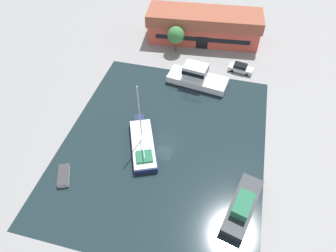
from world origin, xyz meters
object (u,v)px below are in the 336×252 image
(parked_car, at_px, (241,68))
(motor_cruiser, at_px, (197,77))
(warehouse_building, at_px, (204,26))
(sailboat_moored, at_px, (143,144))
(quay_tree_near_building, at_px, (176,35))
(small_dinghy, at_px, (64,176))
(cabin_boat, at_px, (243,206))

(parked_car, height_order, motor_cruiser, motor_cruiser)
(warehouse_building, xyz_separation_m, sailboat_moored, (-3.63, -31.25, -2.51))
(quay_tree_near_building, relative_size, sailboat_moored, 0.48)
(parked_car, distance_m, small_dinghy, 36.43)
(warehouse_building, relative_size, parked_car, 5.01)
(quay_tree_near_building, height_order, parked_car, quay_tree_near_building)
(warehouse_building, distance_m, sailboat_moored, 31.56)
(sailboat_moored, relative_size, small_dinghy, 2.91)
(parked_car, distance_m, motor_cruiser, 9.24)
(parked_car, bearing_deg, warehouse_building, -127.10)
(quay_tree_near_building, xyz_separation_m, small_dinghy, (-7.91, -33.10, -3.34))
(sailboat_moored, height_order, motor_cruiser, sailboat_moored)
(cabin_boat, bearing_deg, parked_car, 109.23)
(quay_tree_near_building, distance_m, parked_car, 14.17)
(warehouse_building, relative_size, cabin_boat, 2.58)
(warehouse_building, height_order, small_dinghy, warehouse_building)
(sailboat_moored, height_order, small_dinghy, sailboat_moored)
(warehouse_building, bearing_deg, sailboat_moored, -102.63)
(motor_cruiser, bearing_deg, small_dinghy, 158.35)
(cabin_boat, bearing_deg, warehouse_building, 120.77)
(quay_tree_near_building, relative_size, cabin_boat, 0.58)
(small_dinghy, xyz_separation_m, cabin_boat, (23.94, 1.08, 0.59))
(warehouse_building, distance_m, motor_cruiser, 15.07)
(sailboat_moored, relative_size, cabin_boat, 1.21)
(quay_tree_near_building, distance_m, motor_cruiser, 11.07)
(sailboat_moored, bearing_deg, cabin_boat, -46.51)
(motor_cruiser, relative_size, small_dinghy, 2.91)
(motor_cruiser, bearing_deg, quay_tree_near_building, 41.83)
(sailboat_moored, relative_size, motor_cruiser, 1.00)
(motor_cruiser, distance_m, cabin_boat, 25.09)
(warehouse_building, distance_m, parked_car, 13.12)
(quay_tree_near_building, relative_size, motor_cruiser, 0.48)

